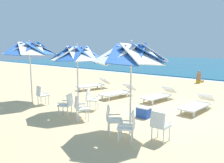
{
  "coord_description": "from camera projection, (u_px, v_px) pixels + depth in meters",
  "views": [
    {
      "loc": [
        4.04,
        -8.13,
        2.56
      ],
      "look_at": [
        -2.58,
        -0.44,
        1.0
      ],
      "focal_mm": 35.51,
      "sensor_mm": 36.0,
      "label": 1
    }
  ],
  "objects": [
    {
      "name": "sun_lounger_0",
      "position": [
        197.0,
        104.0,
        8.95
      ],
      "size": [
        0.75,
        2.18,
        0.62
      ],
      "color": "white",
      "rests_on": "ground"
    },
    {
      "name": "plastic_chair_2",
      "position": [
        112.0,
        118.0,
        6.5
      ],
      "size": [
        0.63,
        0.63,
        0.87
      ],
      "color": "white",
      "rests_on": "ground"
    },
    {
      "name": "sun_lounger_3",
      "position": [
        93.0,
        85.0,
        13.64
      ],
      "size": [
        1.11,
        2.23,
        0.62
      ],
      "color": "white",
      "rests_on": "ground"
    },
    {
      "name": "ground_plane",
      "position": [
        167.0,
        111.0,
        9.08
      ],
      "size": [
        80.0,
        80.0,
        0.0
      ],
      "primitive_type": "plane",
      "color": "#D3B784"
    },
    {
      "name": "sun_lounger_1",
      "position": [
        159.0,
        95.0,
        10.66
      ],
      "size": [
        0.88,
        2.2,
        0.62
      ],
      "color": "white",
      "rests_on": "ground"
    },
    {
      "name": "beach_umbrella_1",
      "position": [
        77.0,
        54.0,
        8.43
      ],
      "size": [
        2.06,
        2.06,
        2.72
      ],
      "color": "silver",
      "rests_on": "ground"
    },
    {
      "name": "sun_lounger_2",
      "position": [
        118.0,
        92.0,
        11.44
      ],
      "size": [
        0.9,
        2.21,
        0.62
      ],
      "color": "white",
      "rests_on": "ground"
    },
    {
      "name": "plastic_chair_6",
      "position": [
        42.0,
        94.0,
        9.88
      ],
      "size": [
        0.51,
        0.54,
        0.87
      ],
      "color": "white",
      "rests_on": "ground"
    },
    {
      "name": "plastic_chair_3",
      "position": [
        67.0,
        104.0,
        8.23
      ],
      "size": [
        0.61,
        0.59,
        0.87
      ],
      "color": "white",
      "rests_on": "ground"
    },
    {
      "name": "plastic_chair_5",
      "position": [
        80.0,
        107.0,
        7.75
      ],
      "size": [
        0.61,
        0.62,
        0.87
      ],
      "color": "white",
      "rests_on": "ground"
    },
    {
      "name": "beach_umbrella_0",
      "position": [
        131.0,
        55.0,
        6.26
      ],
      "size": [
        2.2,
        2.2,
        2.76
      ],
      "color": "silver",
      "rests_on": "ground"
    },
    {
      "name": "cooler_box",
      "position": [
        144.0,
        112.0,
        8.17
      ],
      "size": [
        0.5,
        0.34,
        0.4
      ],
      "color": "blue",
      "rests_on": "ground"
    },
    {
      "name": "beach_umbrella_2",
      "position": [
        29.0,
        49.0,
        10.01
      ],
      "size": [
        2.48,
        2.48,
        2.89
      ],
      "color": "silver",
      "rests_on": "ground"
    },
    {
      "name": "plastic_chair_0",
      "position": [
        160.0,
        124.0,
        6.0
      ],
      "size": [
        0.45,
        0.47,
        0.87
      ],
      "color": "white",
      "rests_on": "ground"
    },
    {
      "name": "plastic_chair_1",
      "position": [
        128.0,
        125.0,
        5.94
      ],
      "size": [
        0.62,
        0.61,
        0.87
      ],
      "color": "white",
      "rests_on": "ground"
    },
    {
      "name": "plastic_chair_4",
      "position": [
        91.0,
        98.0,
        9.09
      ],
      "size": [
        0.62,
        0.61,
        0.87
      ],
      "color": "white",
      "rests_on": "ground"
    },
    {
      "name": "beachgoer_seated",
      "position": [
        199.0,
        79.0,
        16.17
      ],
      "size": [
        0.3,
        0.93,
        0.92
      ],
      "color": "yellow",
      "rests_on": "ground"
    }
  ]
}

